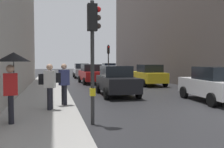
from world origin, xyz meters
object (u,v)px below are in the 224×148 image
car_red_sedan (91,74)px  car_silver_hatchback (82,71)px  car_yellow_taxi (149,75)px  car_dark_suv (116,81)px  car_white_compact (214,84)px  pedestrian_with_umbrella (13,68)px  pedestrian_with_grey_backpack (63,82)px  pedestrian_with_black_backpack (49,84)px  traffic_light_far_median (108,56)px  car_blue_van (109,69)px  traffic_light_near_left (93,40)px

car_red_sedan → car_silver_hatchback: same height
car_yellow_taxi → car_red_sedan: bearing=145.5°
car_silver_hatchback → car_dark_suv: 16.27m
car_silver_hatchback → car_red_sedan: bearing=-90.0°
car_red_sedan → car_white_compact: bearing=-69.4°
pedestrian_with_umbrella → pedestrian_with_grey_backpack: bearing=60.2°
pedestrian_with_black_backpack → car_red_sedan: bearing=74.1°
car_red_sedan → pedestrian_with_black_backpack: bearing=-105.9°
car_red_sedan → traffic_light_far_median: bearing=55.6°
car_dark_suv → pedestrian_with_umbrella: size_ratio=1.98×
car_yellow_taxi → pedestrian_with_grey_backpack: (-7.40, -8.73, 0.29)m
traffic_light_far_median → car_dark_suv: traffic_light_far_median is taller
traffic_light_far_median → car_blue_van: 9.35m
traffic_light_near_left → car_dark_suv: size_ratio=0.93×
traffic_light_near_left → pedestrian_with_black_backpack: size_ratio=2.22×
pedestrian_with_umbrella → pedestrian_with_black_backpack: (1.01, 1.90, -0.68)m
car_red_sedan → pedestrian_with_grey_backpack: 12.13m
car_red_sedan → car_yellow_taxi: bearing=-34.5°
car_silver_hatchback → pedestrian_with_grey_backpack: 19.95m
traffic_light_far_median → car_silver_hatchback: traffic_light_far_median is taller
car_white_compact → car_silver_hatchback: 20.11m
traffic_light_far_median → car_yellow_taxi: 7.02m
traffic_light_far_median → pedestrian_with_grey_backpack: bearing=-109.5°
traffic_light_far_median → pedestrian_with_grey_backpack: (-5.39, -15.21, -1.46)m
pedestrian_with_grey_backpack → car_blue_van: bearing=72.9°
car_white_compact → car_blue_van: 24.08m
car_yellow_taxi → pedestrian_with_black_backpack: bearing=-129.8°
car_red_sedan → pedestrian_with_grey_backpack: pedestrian_with_grey_backpack is taller
pedestrian_with_black_backpack → pedestrian_with_grey_backpack: 1.05m
car_dark_suv → car_white_compact: bearing=-38.9°
car_blue_van → car_dark_suv: same height
car_yellow_taxi → car_white_compact: size_ratio=0.98×
car_white_compact → car_red_sedan: bearing=110.6°
traffic_light_near_left → car_silver_hatchback: bearing=84.5°
traffic_light_near_left → car_silver_hatchback: (2.18, 22.61, -1.83)m
car_yellow_taxi → car_silver_hatchback: bearing=111.8°
car_red_sedan → pedestrian_with_black_backpack: (-3.59, -12.62, 0.29)m
traffic_light_near_left → pedestrian_with_grey_backpack: 3.39m
traffic_light_far_median → traffic_light_near_left: bearing=-104.1°
traffic_light_near_left → pedestrian_with_grey_backpack: (-0.83, 2.90, -1.54)m
traffic_light_far_median → car_silver_hatchback: bearing=117.8°
car_yellow_taxi → pedestrian_with_black_backpack: pedestrian_with_black_backpack is taller
car_yellow_taxi → car_blue_van: 15.44m
car_yellow_taxi → car_dark_suv: (-4.16, -5.28, 0.00)m
car_silver_hatchback → car_dark_suv: same height
car_silver_hatchback → pedestrian_with_black_backpack: size_ratio=2.39×
car_yellow_taxi → traffic_light_near_left: bearing=-119.5°
traffic_light_near_left → car_blue_van: traffic_light_near_left is taller
traffic_light_far_median → car_yellow_taxi: size_ratio=0.90×
car_dark_suv → car_silver_hatchback: bearing=90.8°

